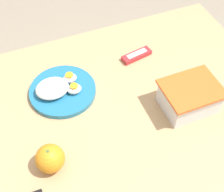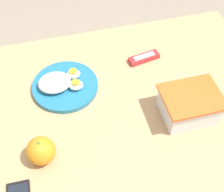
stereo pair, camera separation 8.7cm
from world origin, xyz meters
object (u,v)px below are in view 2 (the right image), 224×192
orange_fruit (41,151)px  rice_plate (63,85)px  food_container (189,106)px  candy_bar (144,58)px

orange_fruit → rice_plate: size_ratio=0.37×
orange_fruit → rice_plate: bearing=-111.5°
food_container → orange_fruit: food_container is taller
food_container → rice_plate: size_ratio=0.80×
food_container → rice_plate: food_container is taller
rice_plate → candy_bar: (-0.32, -0.07, -0.01)m
food_container → candy_bar: bearing=-78.2°
food_container → candy_bar: (0.06, -0.28, -0.03)m
orange_fruit → food_container: bearing=-174.8°
food_container → orange_fruit: 0.49m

